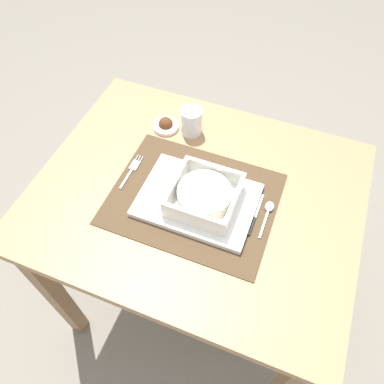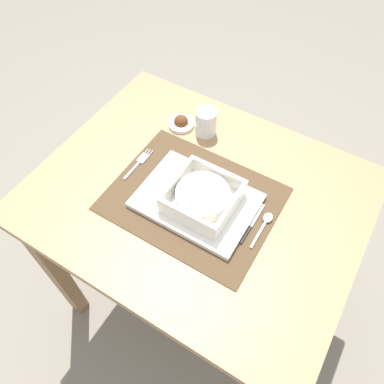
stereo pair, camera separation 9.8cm
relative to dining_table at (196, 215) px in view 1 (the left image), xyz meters
name	(u,v)px [view 1 (the left image)]	position (x,y,z in m)	size (l,w,h in m)	color
ground_plane	(195,292)	(0.00, 0.00, -0.63)	(6.00, 6.00, 0.00)	gray
dining_table	(196,215)	(0.00, 0.00, 0.00)	(0.88, 0.71, 0.75)	#A37A51
placemat	(192,198)	(0.00, -0.03, 0.12)	(0.44, 0.34, 0.00)	#4C3823
serving_plate	(197,200)	(0.01, -0.03, 0.13)	(0.30, 0.22, 0.02)	white
porridge_bowl	(204,196)	(0.03, -0.03, 0.16)	(0.17, 0.17, 0.06)	white
fork	(132,169)	(-0.20, 0.00, 0.13)	(0.02, 0.13, 0.00)	silver
spoon	(268,210)	(0.20, 0.01, 0.13)	(0.02, 0.12, 0.01)	silver
butter_knife	(254,217)	(0.17, -0.02, 0.13)	(0.01, 0.13, 0.01)	black
drinking_glass	(192,123)	(-0.10, 0.21, 0.16)	(0.06, 0.06, 0.08)	white
condiment_saucer	(166,125)	(-0.18, 0.19, 0.13)	(0.08, 0.08, 0.04)	white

